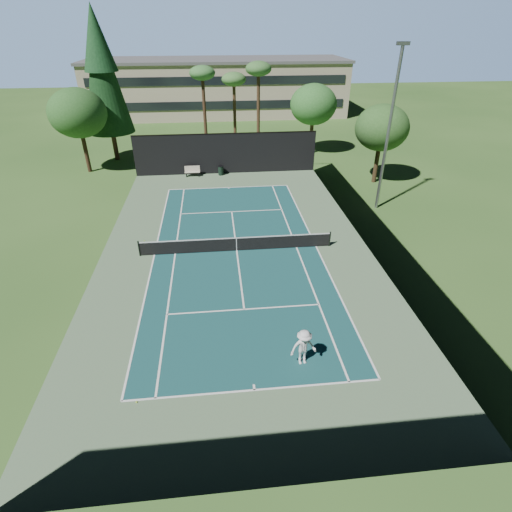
{
  "coord_description": "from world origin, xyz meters",
  "views": [
    {
      "loc": [
        -1.15,
        -23.41,
        13.47
      ],
      "look_at": [
        1.0,
        -3.0,
        1.3
      ],
      "focal_mm": 28.0,
      "sensor_mm": 36.0,
      "label": 1
    }
  ],
  "objects_px": {
    "tennis_net": "(236,244)",
    "trash_bin": "(221,170)",
    "tennis_ball_b": "(187,248)",
    "tennis_ball_d": "(144,241)",
    "park_bench": "(192,171)",
    "player": "(304,347)",
    "tennis_ball_a": "(137,402)",
    "tennis_ball_c": "(231,240)"
  },
  "relations": [
    {
      "from": "tennis_ball_b",
      "to": "park_bench",
      "type": "height_order",
      "value": "park_bench"
    },
    {
      "from": "tennis_net",
      "to": "tennis_ball_a",
      "type": "distance_m",
      "value": 12.96
    },
    {
      "from": "tennis_ball_c",
      "to": "tennis_ball_d",
      "type": "relative_size",
      "value": 1.05
    },
    {
      "from": "tennis_ball_b",
      "to": "trash_bin",
      "type": "distance_m",
      "value": 15.02
    },
    {
      "from": "trash_bin",
      "to": "tennis_ball_a",
      "type": "bearing_deg",
      "value": -98.79
    },
    {
      "from": "tennis_ball_a",
      "to": "tennis_ball_c",
      "type": "bearing_deg",
      "value": 71.56
    },
    {
      "from": "player",
      "to": "tennis_ball_c",
      "type": "bearing_deg",
      "value": 96.37
    },
    {
      "from": "player",
      "to": "tennis_ball_a",
      "type": "relative_size",
      "value": 24.85
    },
    {
      "from": "player",
      "to": "tennis_ball_a",
      "type": "distance_m",
      "value": 7.4
    },
    {
      "from": "player",
      "to": "tennis_ball_a",
      "type": "bearing_deg",
      "value": -174.56
    },
    {
      "from": "tennis_ball_c",
      "to": "tennis_ball_d",
      "type": "bearing_deg",
      "value": 175.07
    },
    {
      "from": "tennis_ball_d",
      "to": "trash_bin",
      "type": "xyz_separation_m",
      "value": [
        5.8,
        13.43,
        0.44
      ]
    },
    {
      "from": "tennis_net",
      "to": "tennis_ball_a",
      "type": "bearing_deg",
      "value": -112.02
    },
    {
      "from": "tennis_net",
      "to": "tennis_ball_a",
      "type": "height_order",
      "value": "tennis_net"
    },
    {
      "from": "tennis_ball_c",
      "to": "tennis_ball_b",
      "type": "bearing_deg",
      "value": -165.13
    },
    {
      "from": "tennis_ball_c",
      "to": "trash_bin",
      "type": "distance_m",
      "value": 13.96
    },
    {
      "from": "tennis_net",
      "to": "tennis_ball_d",
      "type": "xyz_separation_m",
      "value": [
        -6.4,
        2.06,
        -0.52
      ]
    },
    {
      "from": "tennis_net",
      "to": "player",
      "type": "height_order",
      "value": "player"
    },
    {
      "from": "park_bench",
      "to": "tennis_ball_c",
      "type": "bearing_deg",
      "value": -77.47
    },
    {
      "from": "tennis_ball_b",
      "to": "tennis_net",
      "type": "bearing_deg",
      "value": -12.32
    },
    {
      "from": "tennis_net",
      "to": "tennis_ball_d",
      "type": "relative_size",
      "value": 177.46
    },
    {
      "from": "tennis_ball_b",
      "to": "tennis_ball_d",
      "type": "relative_size",
      "value": 0.83
    },
    {
      "from": "trash_bin",
      "to": "player",
      "type": "bearing_deg",
      "value": -83.55
    },
    {
      "from": "tennis_ball_d",
      "to": "park_bench",
      "type": "bearing_deg",
      "value": 77.47
    },
    {
      "from": "player",
      "to": "tennis_ball_a",
      "type": "height_order",
      "value": "player"
    },
    {
      "from": "tennis_ball_c",
      "to": "tennis_ball_d",
      "type": "distance_m",
      "value": 6.09
    },
    {
      "from": "player",
      "to": "tennis_ball_d",
      "type": "relative_size",
      "value": 25.51
    },
    {
      "from": "park_bench",
      "to": "tennis_ball_a",
      "type": "bearing_deg",
      "value": -92.97
    },
    {
      "from": "park_bench",
      "to": "trash_bin",
      "type": "distance_m",
      "value": 2.83
    },
    {
      "from": "tennis_ball_b",
      "to": "trash_bin",
      "type": "relative_size",
      "value": 0.06
    },
    {
      "from": "tennis_ball_b",
      "to": "tennis_ball_d",
      "type": "bearing_deg",
      "value": 156.42
    },
    {
      "from": "tennis_ball_a",
      "to": "tennis_net",
      "type": "bearing_deg",
      "value": 67.98
    },
    {
      "from": "park_bench",
      "to": "player",
      "type": "bearing_deg",
      "value": -77.48
    },
    {
      "from": "tennis_net",
      "to": "tennis_ball_c",
      "type": "bearing_deg",
      "value": 102.43
    },
    {
      "from": "player",
      "to": "tennis_ball_b",
      "type": "height_order",
      "value": "player"
    },
    {
      "from": "tennis_net",
      "to": "park_bench",
      "type": "height_order",
      "value": "tennis_net"
    },
    {
      "from": "tennis_ball_b",
      "to": "park_bench",
      "type": "distance_m",
      "value": 14.72
    },
    {
      "from": "tennis_ball_d",
      "to": "tennis_ball_b",
      "type": "bearing_deg",
      "value": -23.58
    },
    {
      "from": "tennis_ball_d",
      "to": "park_bench",
      "type": "height_order",
      "value": "park_bench"
    },
    {
      "from": "tennis_ball_b",
      "to": "tennis_ball_a",
      "type": "bearing_deg",
      "value": -96.67
    },
    {
      "from": "tennis_net",
      "to": "park_bench",
      "type": "distance_m",
      "value": 15.82
    },
    {
      "from": "tennis_net",
      "to": "trash_bin",
      "type": "height_order",
      "value": "tennis_net"
    }
  ]
}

